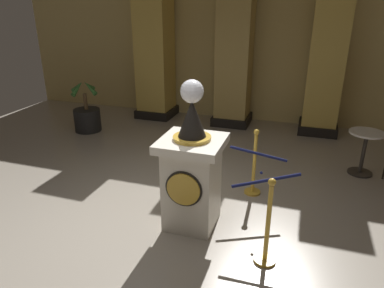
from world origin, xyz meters
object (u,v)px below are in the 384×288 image
potted_palm_left (87,117)px  cafe_table (364,147)px  pedestal_clock (192,172)px  stanchion_near (267,234)px  stanchion_far (254,172)px

potted_palm_left → cafe_table: (5.48, -0.43, 0.15)m
pedestal_clock → stanchion_near: bearing=-24.0°
stanchion_far → potted_palm_left: (-3.90, 1.63, -0.04)m
stanchion_near → potted_palm_left: size_ratio=0.90×
stanchion_near → cafe_table: (1.21, 2.65, 0.11)m
pedestal_clock → stanchion_near: pedestal_clock is taller
pedestal_clock → stanchion_far: bearing=58.9°
pedestal_clock → cafe_table: pedestal_clock is taller
cafe_table → potted_palm_left: bearing=175.5°
cafe_table → pedestal_clock: bearing=-134.8°
pedestal_clock → potted_palm_left: pedestal_clock is taller
stanchion_far → cafe_table: stanchion_far is taller
stanchion_near → stanchion_far: bearing=104.3°
pedestal_clock → potted_palm_left: 4.23m
potted_palm_left → cafe_table: 5.50m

